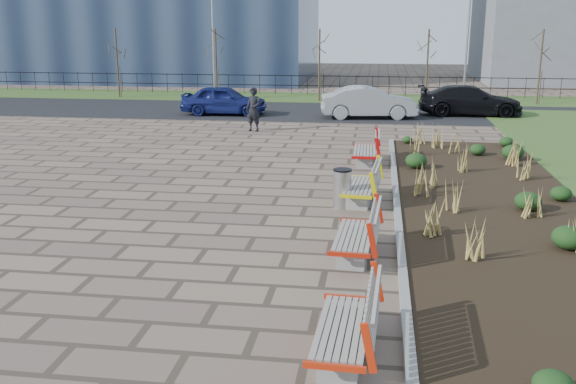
# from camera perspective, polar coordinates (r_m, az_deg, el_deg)

# --- Properties ---
(ground) EXTENTS (120.00, 120.00, 0.00)m
(ground) POSITION_cam_1_polar(r_m,az_deg,el_deg) (11.74, -9.41, -7.77)
(ground) COLOR #72604F
(ground) RESTS_ON ground
(planting_bed) EXTENTS (4.50, 18.00, 0.10)m
(planting_bed) POSITION_cam_1_polar(r_m,az_deg,el_deg) (16.20, 17.92, -1.69)
(planting_bed) COLOR black
(planting_bed) RESTS_ON ground
(planting_curb) EXTENTS (0.16, 18.00, 0.15)m
(planting_curb) POSITION_cam_1_polar(r_m,az_deg,el_deg) (15.94, 9.66, -1.33)
(planting_curb) COLOR gray
(planting_curb) RESTS_ON ground
(grass_verge_far) EXTENTS (80.00, 5.00, 0.04)m
(grass_verge_far) POSITION_cam_1_polar(r_m,az_deg,el_deg) (38.71, 2.97, 8.37)
(grass_verge_far) COLOR #33511E
(grass_verge_far) RESTS_ON ground
(road) EXTENTS (80.00, 7.00, 0.02)m
(road) POSITION_cam_1_polar(r_m,az_deg,el_deg) (32.79, 2.03, 7.15)
(road) COLOR black
(road) RESTS_ON ground
(bench_a) EXTENTS (0.99, 2.14, 1.00)m
(bench_a) POSITION_cam_1_polar(r_m,az_deg,el_deg) (8.97, 4.91, -11.56)
(bench_a) COLOR red
(bench_a) RESTS_ON ground
(bench_b) EXTENTS (1.01, 2.14, 1.00)m
(bench_b) POSITION_cam_1_polar(r_m,az_deg,el_deg) (12.58, 5.91, -3.62)
(bench_b) COLOR red
(bench_b) RESTS_ON ground
(bench_c) EXTENTS (1.06, 2.16, 1.00)m
(bench_c) POSITION_cam_1_polar(r_m,az_deg,el_deg) (16.38, 6.46, 0.77)
(bench_c) COLOR yellow
(bench_c) RESTS_ON ground
(bench_d) EXTENTS (0.92, 2.11, 1.00)m
(bench_d) POSITION_cam_1_polar(r_m,az_deg,el_deg) (20.83, 6.84, 3.84)
(bench_d) COLOR #BD0D0C
(bench_d) RESTS_ON ground
(litter_bin) EXTENTS (0.45, 0.45, 0.95)m
(litter_bin) POSITION_cam_1_polar(r_m,az_deg,el_deg) (15.91, 4.84, 0.30)
(litter_bin) COLOR #B2B2B7
(litter_bin) RESTS_ON ground
(pedestrian) EXTENTS (0.76, 0.61, 1.82)m
(pedestrian) POSITION_cam_1_polar(r_m,az_deg,el_deg) (26.92, -3.08, 7.35)
(pedestrian) COLOR black
(pedestrian) RESTS_ON ground
(car_blue) EXTENTS (4.21, 1.81, 1.41)m
(car_blue) POSITION_cam_1_polar(r_m,az_deg,el_deg) (31.76, -5.71, 8.13)
(car_blue) COLOR navy
(car_blue) RESTS_ON road
(car_silver) EXTENTS (4.64, 2.11, 1.48)m
(car_silver) POSITION_cam_1_polar(r_m,az_deg,el_deg) (30.71, 7.19, 7.91)
(car_silver) COLOR gray
(car_silver) RESTS_ON road
(car_black) EXTENTS (4.98, 2.12, 1.43)m
(car_black) POSITION_cam_1_polar(r_m,az_deg,el_deg) (32.63, 15.87, 7.84)
(car_black) COLOR black
(car_black) RESTS_ON road
(tree_a) EXTENTS (1.40, 1.40, 4.00)m
(tree_a) POSITION_cam_1_polar(r_m,az_deg,el_deg) (39.96, -14.94, 11.01)
(tree_a) COLOR #4C3D2D
(tree_a) RESTS_ON grass_verge_far
(tree_b) EXTENTS (1.40, 1.40, 4.00)m
(tree_b) POSITION_cam_1_polar(r_m,az_deg,el_deg) (38.06, -6.41, 11.23)
(tree_b) COLOR #4C3D2D
(tree_b) RESTS_ON grass_verge_far
(tree_c) EXTENTS (1.40, 1.40, 4.00)m
(tree_c) POSITION_cam_1_polar(r_m,az_deg,el_deg) (37.04, 2.80, 11.21)
(tree_c) COLOR #4C3D2D
(tree_c) RESTS_ON grass_verge_far
(tree_d) EXTENTS (1.40, 1.40, 4.00)m
(tree_d) POSITION_cam_1_polar(r_m,az_deg,el_deg) (36.98, 12.27, 10.88)
(tree_d) COLOR #4C3D2D
(tree_d) RESTS_ON grass_verge_far
(tree_e) EXTENTS (1.40, 1.40, 4.00)m
(tree_e) POSITION_cam_1_polar(r_m,az_deg,el_deg) (37.88, 21.50, 10.29)
(tree_e) COLOR #4C3D2D
(tree_e) RESTS_ON grass_verge_far
(lamp_west) EXTENTS (0.24, 0.60, 6.00)m
(lamp_west) POSITION_cam_1_polar(r_m,az_deg,el_deg) (37.52, -6.65, 12.70)
(lamp_west) COLOR gray
(lamp_west) RESTS_ON grass_verge_far
(lamp_east) EXTENTS (0.24, 0.60, 6.00)m
(lamp_east) POSITION_cam_1_polar(r_m,az_deg,el_deg) (36.63, 15.60, 12.21)
(lamp_east) COLOR gray
(lamp_east) RESTS_ON grass_verge_far
(railing_fence) EXTENTS (44.00, 0.10, 1.20)m
(railing_fence) POSITION_cam_1_polar(r_m,az_deg,el_deg) (40.13, 3.17, 9.49)
(railing_fence) COLOR black
(railing_fence) RESTS_ON grass_verge_far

